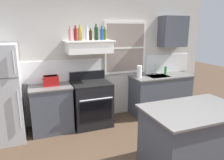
# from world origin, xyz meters

# --- Properties ---
(back_wall) EXTENTS (5.40, 0.11, 2.70)m
(back_wall) POSITION_xyz_m (0.03, 2.23, 1.35)
(back_wall) COLOR beige
(back_wall) RESTS_ON ground_plane
(refrigerator) EXTENTS (0.70, 0.72, 1.73)m
(refrigerator) POSITION_xyz_m (-1.90, 1.84, 0.86)
(refrigerator) COLOR #B7BABC
(refrigerator) RESTS_ON ground_plane
(counter_left_of_stove) EXTENTS (0.79, 0.63, 0.91)m
(counter_left_of_stove) POSITION_xyz_m (-1.05, 1.90, 0.46)
(counter_left_of_stove) COLOR #474C56
(counter_left_of_stove) RESTS_ON ground_plane
(toaster) EXTENTS (0.30, 0.20, 0.19)m
(toaster) POSITION_xyz_m (-1.02, 1.93, 1.01)
(toaster) COLOR red
(toaster) RESTS_ON counter_left_of_stove
(stove_range) EXTENTS (0.76, 0.69, 1.09)m
(stove_range) POSITION_xyz_m (-0.25, 1.86, 0.46)
(stove_range) COLOR black
(stove_range) RESTS_ON ground_plane
(range_hood_shelf) EXTENTS (0.96, 0.52, 0.24)m
(range_hood_shelf) POSITION_xyz_m (-0.25, 1.96, 1.62)
(range_hood_shelf) COLOR white
(bottle_rose_pink) EXTENTS (0.07, 0.07, 0.27)m
(bottle_rose_pink) POSITION_xyz_m (-0.61, 1.92, 1.86)
(bottle_rose_pink) COLOR #C67F84
(bottle_rose_pink) RESTS_ON range_hood_shelf
(bottle_red_label_wine) EXTENTS (0.07, 0.07, 0.29)m
(bottle_red_label_wine) POSITION_xyz_m (-0.51, 1.93, 1.87)
(bottle_red_label_wine) COLOR maroon
(bottle_red_label_wine) RESTS_ON range_hood_shelf
(bottle_champagne_gold_foil) EXTENTS (0.08, 0.08, 0.30)m
(bottle_champagne_gold_foil) POSITION_xyz_m (-0.41, 1.99, 1.87)
(bottle_champagne_gold_foil) COLOR #B29333
(bottle_champagne_gold_foil) RESTS_ON range_hood_shelf
(bottle_clear_tall) EXTENTS (0.06, 0.06, 0.30)m
(bottle_clear_tall) POSITION_xyz_m (-0.29, 1.92, 1.87)
(bottle_clear_tall) COLOR silver
(bottle_clear_tall) RESTS_ON range_hood_shelf
(bottle_brown_stout) EXTENTS (0.06, 0.06, 0.24)m
(bottle_brown_stout) POSITION_xyz_m (-0.20, 1.98, 1.84)
(bottle_brown_stout) COLOR #381E0F
(bottle_brown_stout) RESTS_ON range_hood_shelf
(bottle_dark_green_wine) EXTENTS (0.07, 0.07, 0.31)m
(bottle_dark_green_wine) POSITION_xyz_m (-0.09, 1.97, 1.88)
(bottle_dark_green_wine) COLOR #143819
(bottle_dark_green_wine) RESTS_ON range_hood_shelf
(bottle_blue_liqueur) EXTENTS (0.07, 0.07, 0.28)m
(bottle_blue_liqueur) POSITION_xyz_m (0.01, 1.92, 1.86)
(bottle_blue_liqueur) COLOR #1E478C
(bottle_blue_liqueur) RESTS_ON range_hood_shelf
(bottle_olive_oil_square) EXTENTS (0.06, 0.06, 0.27)m
(bottle_olive_oil_square) POSITION_xyz_m (0.11, 2.02, 1.86)
(bottle_olive_oil_square) COLOR #4C601E
(bottle_olive_oil_square) RESTS_ON range_hood_shelf
(counter_right_with_sink) EXTENTS (1.43, 0.63, 0.91)m
(counter_right_with_sink) POSITION_xyz_m (1.45, 1.90, 0.46)
(counter_right_with_sink) COLOR #474C56
(counter_right_with_sink) RESTS_ON ground_plane
(sink_faucet) EXTENTS (0.03, 0.17, 0.28)m
(sink_faucet) POSITION_xyz_m (1.35, 2.00, 1.08)
(sink_faucet) COLOR silver
(sink_faucet) RESTS_ON counter_right_with_sink
(paper_towel_roll) EXTENTS (0.11, 0.11, 0.27)m
(paper_towel_roll) POSITION_xyz_m (0.87, 1.90, 1.04)
(paper_towel_roll) COLOR white
(paper_towel_roll) RESTS_ON counter_right_with_sink
(dish_soap_bottle) EXTENTS (0.06, 0.06, 0.18)m
(dish_soap_bottle) POSITION_xyz_m (1.63, 2.00, 1.00)
(dish_soap_bottle) COLOR #268C3F
(dish_soap_bottle) RESTS_ON counter_right_with_sink
(kitchen_island) EXTENTS (1.40, 0.90, 0.91)m
(kitchen_island) POSITION_xyz_m (0.71, -0.01, 0.46)
(kitchen_island) COLOR #474C56
(kitchen_island) RESTS_ON ground_plane
(upper_cabinet_right) EXTENTS (0.64, 0.32, 0.70)m
(upper_cabinet_right) POSITION_xyz_m (1.80, 2.04, 1.90)
(upper_cabinet_right) COLOR #474C56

